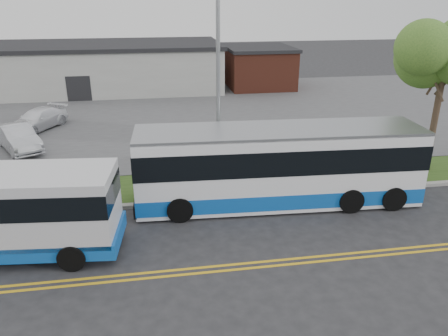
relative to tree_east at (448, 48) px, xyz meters
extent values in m
plane|color=#28282B|center=(-14.00, -3.00, -6.20)|extent=(140.00, 140.00, 0.00)
cube|color=gold|center=(-14.00, -6.85, -6.20)|extent=(70.00, 0.12, 0.01)
cube|color=gold|center=(-14.00, -7.15, -6.20)|extent=(70.00, 0.12, 0.01)
cube|color=#9E9B93|center=(-14.00, -1.90, -6.13)|extent=(80.00, 0.30, 0.15)
cube|color=#2C4B19|center=(-14.00, -0.10, -6.15)|extent=(80.00, 3.30, 0.10)
cube|color=#4C4C4F|center=(-14.00, 14.00, -6.15)|extent=(80.00, 25.00, 0.10)
cube|color=#9E9E99|center=(-20.00, 24.00, -4.20)|extent=(25.00, 10.00, 4.00)
cube|color=black|center=(-20.00, 24.00, -2.03)|extent=(25.40, 10.40, 0.35)
cube|color=black|center=(-20.00, 19.05, -5.10)|extent=(2.00, 0.15, 2.20)
cube|color=brown|center=(-3.50, 23.00, -4.40)|extent=(6.00, 7.00, 3.60)
cube|color=black|center=(-3.50, 23.00, -2.45)|extent=(6.30, 7.30, 0.30)
cylinder|color=#3D3121|center=(0.00, 0.00, -3.72)|extent=(0.32, 0.32, 4.76)
ellipsoid|color=#3B6924|center=(0.00, 0.00, 0.02)|extent=(5.20, 5.20, 4.42)
cylinder|color=gray|center=(-11.00, -0.20, -1.35)|extent=(0.18, 0.18, 9.50)
cube|color=#1054B2|center=(-19.03, -4.83, -5.60)|extent=(7.74, 3.27, 0.55)
cube|color=silver|center=(-17.82, -4.95, -4.32)|extent=(5.10, 3.01, 2.32)
cube|color=black|center=(-17.82, -4.95, -3.94)|extent=(5.12, 3.05, 0.83)
cylinder|color=black|center=(-16.84, -6.25, -5.74)|extent=(0.96, 0.40, 0.93)
cylinder|color=black|center=(-16.60, -3.87, -5.74)|extent=(0.96, 0.40, 0.93)
cube|color=white|center=(-8.74, -2.40, -4.51)|extent=(12.17, 3.33, 3.18)
cube|color=#1054B2|center=(-8.74, -2.40, -5.60)|extent=(12.19, 3.35, 0.66)
cube|color=black|center=(-8.74, -2.40, -3.90)|extent=(12.22, 3.37, 1.04)
cube|color=black|center=(-14.71, -2.11, -4.12)|extent=(0.23, 2.52, 1.75)
cube|color=black|center=(-14.78, -2.10, -5.71)|extent=(0.27, 2.74, 0.55)
cube|color=gray|center=(-8.74, -2.40, -2.90)|extent=(12.17, 3.33, 0.13)
cylinder|color=black|center=(-13.08, -3.48, -5.68)|extent=(1.07, 0.40, 1.05)
cylinder|color=black|center=(-12.95, -0.90, -5.68)|extent=(1.07, 0.40, 1.05)
cylinder|color=black|center=(-5.96, -3.83, -5.68)|extent=(1.07, 0.40, 1.05)
cylinder|color=black|center=(-5.84, -1.25, -5.68)|extent=(1.07, 0.40, 1.05)
cylinder|color=black|center=(-4.10, -3.92, -5.68)|extent=(1.07, 0.40, 1.05)
cylinder|color=black|center=(-3.98, -1.34, -5.68)|extent=(1.07, 0.40, 1.05)
imported|color=black|center=(-18.51, -1.10, -5.16)|extent=(0.81, 0.69, 1.88)
imported|color=#B3B4BA|center=(-21.72, 6.52, -5.36)|extent=(3.60, 4.70, 1.49)
imported|color=white|center=(-21.57, 10.81, -5.44)|extent=(3.82, 4.91, 1.33)
sphere|color=white|center=(-18.81, -1.35, -5.94)|extent=(0.32, 0.32, 0.32)
sphere|color=white|center=(-18.21, -0.85, -5.94)|extent=(0.32, 0.32, 0.32)
camera|label=1|loc=(-13.88, -19.18, 2.33)|focal=35.00mm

